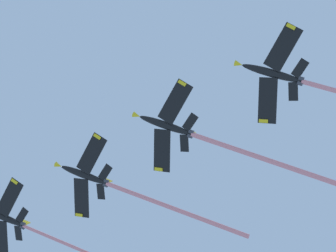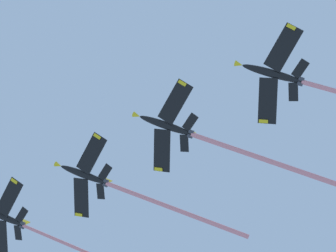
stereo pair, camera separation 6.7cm
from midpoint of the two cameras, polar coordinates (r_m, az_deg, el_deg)
The scene contains 4 objects.
jet_lead at distance 135.91m, azimuth -14.47°, elevation -9.95°, with size 41.25×24.18×17.90m.
jet_second at distance 123.00m, azimuth -5.25°, elevation -6.28°, with size 40.72×23.97×17.92m.
jet_third at distance 112.07m, azimuth 4.04°, elevation -1.38°, with size 41.23×24.74×18.48m.
jet_fourth at distance 108.24m, azimuth 14.74°, elevation 4.13°, with size 40.71×23.98×18.18m.
Camera 1 is at (-28.24, 26.49, 1.86)m, focal length 59.33 mm.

